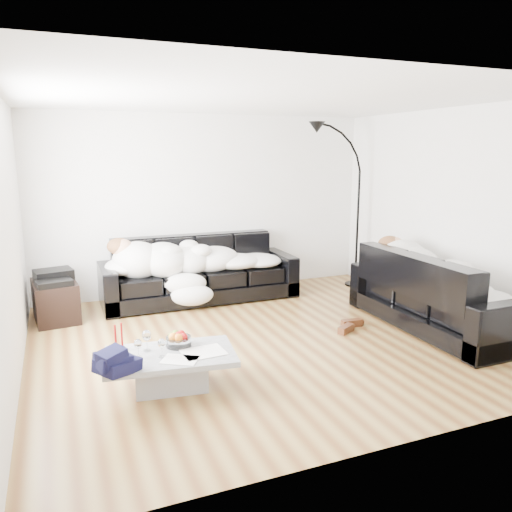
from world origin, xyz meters
name	(u,v)px	position (x,y,z in m)	size (l,w,h in m)	color
ground	(266,339)	(0.00, 0.00, 0.00)	(5.00, 5.00, 0.00)	brown
wall_back	(207,205)	(0.00, 2.25, 1.30)	(5.00, 0.02, 2.60)	silver
wall_left	(7,240)	(-2.50, 0.00, 1.30)	(0.02, 4.50, 2.60)	silver
wall_right	(449,214)	(2.50, 0.00, 1.30)	(0.02, 4.50, 2.60)	silver
ceiling	(267,98)	(0.00, 0.00, 2.60)	(5.00, 5.00, 0.00)	white
sofa_back	(200,269)	(-0.26, 1.79, 0.44)	(2.70, 0.94, 0.88)	black
sofa_right	(436,290)	(2.04, -0.38, 0.45)	(2.24, 0.96, 0.91)	black
sleeper_back	(200,255)	(-0.26, 1.74, 0.65)	(2.29, 0.79, 0.46)	silver
sleeper_right	(438,274)	(2.04, -0.38, 0.65)	(1.92, 0.81, 0.47)	silver
teal_cushion	(397,258)	(1.98, 0.32, 0.72)	(0.36, 0.30, 0.20)	#0D5B54
coffee_table	(171,371)	(-1.25, -0.77, 0.16)	(1.12, 0.66, 0.33)	#939699
fruit_bowl	(179,339)	(-1.14, -0.62, 0.40)	(0.23, 0.23, 0.14)	white
wine_glass_a	(147,341)	(-1.42, -0.62, 0.42)	(0.08, 0.08, 0.19)	white
wine_glass_b	(138,349)	(-1.52, -0.75, 0.41)	(0.07, 0.07, 0.16)	white
wine_glass_c	(162,348)	(-1.33, -0.81, 0.41)	(0.07, 0.07, 0.16)	white
candle_left	(116,339)	(-1.68, -0.54, 0.45)	(0.04, 0.04, 0.24)	maroon
candle_right	(122,336)	(-1.62, -0.50, 0.45)	(0.04, 0.04, 0.24)	maroon
newspaper_a	(203,352)	(-0.97, -0.85, 0.34)	(0.37, 0.28, 0.01)	silver
newspaper_b	(180,359)	(-1.20, -0.94, 0.34)	(0.30, 0.21, 0.01)	silver
navy_jacket	(116,354)	(-1.73, -1.00, 0.49)	(0.34, 0.28, 0.17)	black
shoes	(349,326)	(1.03, -0.08, 0.05)	(0.42, 0.30, 0.09)	#472311
av_cabinet	(56,301)	(-2.17, 1.60, 0.25)	(0.50, 0.72, 0.50)	black
stereo	(53,276)	(-2.17, 1.60, 0.56)	(0.44, 0.34, 0.13)	black
floor_lamp	(358,216)	(2.22, 1.62, 1.09)	(0.80, 0.32, 2.19)	black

